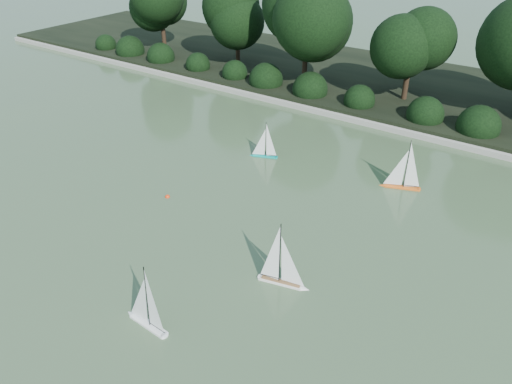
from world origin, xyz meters
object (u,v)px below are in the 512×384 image
sailboat_teal (263,151)px  race_buoy (167,197)px  sailboat_white_b (285,275)px  sailboat_orange (399,180)px  sailboat_white_a (144,314)px

sailboat_teal → race_buoy: 3.47m
sailboat_white_b → sailboat_teal: (-3.62, 4.52, -0.04)m
sailboat_orange → sailboat_teal: (-4.07, -0.56, -0.05)m
sailboat_white_b → sailboat_orange: bearing=84.9°
sailboat_orange → race_buoy: sailboat_orange is taller
sailboat_teal → race_buoy: bearing=-102.1°
sailboat_white_b → race_buoy: sailboat_white_b is taller
sailboat_white_b → sailboat_teal: bearing=128.7°
sailboat_white_b → sailboat_teal: size_ratio=1.25×
sailboat_white_a → race_buoy: sailboat_white_a is taller
sailboat_orange → race_buoy: size_ratio=11.81×
sailboat_teal → race_buoy: size_ratio=9.41×
sailboat_white_b → race_buoy: size_ratio=11.79×
sailboat_orange → sailboat_teal: size_ratio=1.26×
sailboat_white_a → sailboat_teal: sailboat_white_a is taller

